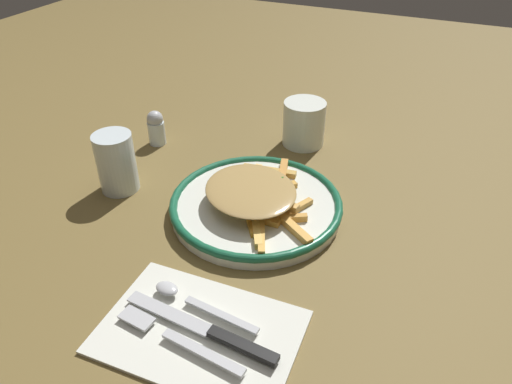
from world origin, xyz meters
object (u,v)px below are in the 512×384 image
at_px(water_glass, 116,163).
at_px(salt_shaker, 156,128).
at_px(napkin, 200,330).
at_px(fries_heap, 257,194).
at_px(knife, 212,332).
at_px(spoon, 188,299).
at_px(coffee_mug, 304,123).
at_px(plate, 256,205).
at_px(fork, 179,340).

distance_m(water_glass, salt_shaker, 0.17).
height_order(napkin, salt_shaker, salt_shaker).
height_order(fries_heap, water_glass, water_glass).
bearing_deg(knife, spoon, 58.35).
height_order(fries_heap, napkin, fries_heap).
bearing_deg(napkin, coffee_mug, 4.74).
bearing_deg(plate, napkin, -171.85).
bearing_deg(knife, salt_shaker, 40.82).
bearing_deg(napkin, plate, 8.15).
bearing_deg(fork, plate, 4.90).
relative_size(knife, coffee_mug, 1.90).
distance_m(knife, water_glass, 0.37).
bearing_deg(fries_heap, coffee_mug, 2.03).
bearing_deg(napkin, knife, -94.46).
bearing_deg(knife, fork, 129.08).
bearing_deg(knife, fries_heap, 11.70).
distance_m(fork, water_glass, 0.36).
bearing_deg(salt_shaker, napkin, -140.74).
relative_size(fries_heap, spoon, 1.61).
bearing_deg(salt_shaker, water_glass, -169.39).
height_order(napkin, fork, fork).
bearing_deg(napkin, water_glass, 52.16).
distance_m(plate, napkin, 0.25).
height_order(knife, water_glass, water_glass).
distance_m(fries_heap, fork, 0.28).
relative_size(napkin, coffee_mug, 2.15).
bearing_deg(coffee_mug, fork, -176.81).
bearing_deg(fries_heap, spoon, 179.40).
bearing_deg(coffee_mug, plate, -178.72).
relative_size(spoon, coffee_mug, 1.38).
bearing_deg(plate, water_glass, 97.72).
xyz_separation_m(napkin, water_glass, (0.22, 0.28, 0.05)).
height_order(napkin, water_glass, water_glass).
bearing_deg(water_glass, spoon, -127.17).
bearing_deg(fork, knife, -50.92).
distance_m(plate, fork, 0.28).
height_order(water_glass, coffee_mug, water_glass).
bearing_deg(salt_shaker, coffee_mug, -65.93).
xyz_separation_m(plate, salt_shaker, (0.13, 0.27, 0.02)).
height_order(fork, salt_shaker, salt_shaker).
relative_size(plate, napkin, 1.17).
height_order(plate, spoon, plate).
distance_m(plate, knife, 0.26).
bearing_deg(spoon, fries_heap, -0.60).
bearing_deg(salt_shaker, fork, -143.72).
relative_size(spoon, water_glass, 1.47).
relative_size(napkin, water_glass, 2.29).
distance_m(water_glass, coffee_mug, 0.37).
xyz_separation_m(fork, coffee_mug, (0.53, 0.03, 0.03)).
bearing_deg(spoon, plate, 0.30).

